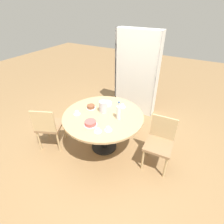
{
  "coord_description": "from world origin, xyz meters",
  "views": [
    {
      "loc": [
        1.33,
        -2.07,
        2.39
      ],
      "look_at": [
        0.0,
        0.31,
        0.61
      ],
      "focal_mm": 28.0,
      "sensor_mm": 36.0,
      "label": 1
    }
  ],
  "objects_px": {
    "chair_a": "(160,142)",
    "coffee_pot": "(103,106)",
    "cup_a": "(122,106)",
    "water_bottle": "(119,112)",
    "cake_main": "(90,123)",
    "cup_c": "(108,129)",
    "cup_b": "(77,113)",
    "bookshelf": "(136,76)",
    "cup_d": "(98,131)",
    "chair_b": "(49,126)",
    "cake_second": "(91,107)"
  },
  "relations": [
    {
      "from": "coffee_pot",
      "to": "water_bottle",
      "type": "relative_size",
      "value": 0.77
    },
    {
      "from": "chair_a",
      "to": "water_bottle",
      "type": "xyz_separation_m",
      "value": [
        -0.7,
        -0.08,
        0.39
      ]
    },
    {
      "from": "chair_b",
      "to": "cake_main",
      "type": "xyz_separation_m",
      "value": [
        0.85,
        0.12,
        0.29
      ]
    },
    {
      "from": "coffee_pot",
      "to": "cup_a",
      "type": "xyz_separation_m",
      "value": [
        0.23,
        0.3,
        -0.09
      ]
    },
    {
      "from": "coffee_pot",
      "to": "cake_main",
      "type": "height_order",
      "value": "coffee_pot"
    },
    {
      "from": "chair_b",
      "to": "cup_b",
      "type": "height_order",
      "value": "chair_b"
    },
    {
      "from": "chair_a",
      "to": "coffee_pot",
      "type": "height_order",
      "value": "coffee_pot"
    },
    {
      "from": "coffee_pot",
      "to": "cup_a",
      "type": "height_order",
      "value": "coffee_pot"
    },
    {
      "from": "cup_a",
      "to": "cup_b",
      "type": "bearing_deg",
      "value": -134.73
    },
    {
      "from": "chair_a",
      "to": "cake_main",
      "type": "bearing_deg",
      "value": -159.24
    },
    {
      "from": "water_bottle",
      "to": "cup_b",
      "type": "relative_size",
      "value": 2.77
    },
    {
      "from": "cup_a",
      "to": "cup_c",
      "type": "relative_size",
      "value": 1.0
    },
    {
      "from": "cup_a",
      "to": "cup_d",
      "type": "bearing_deg",
      "value": -90.61
    },
    {
      "from": "coffee_pot",
      "to": "cup_a",
      "type": "relative_size",
      "value": 2.13
    },
    {
      "from": "cake_second",
      "to": "coffee_pot",
      "type": "bearing_deg",
      "value": 2.26
    },
    {
      "from": "bookshelf",
      "to": "water_bottle",
      "type": "bearing_deg",
      "value": 102.33
    },
    {
      "from": "cup_d",
      "to": "cup_a",
      "type": "bearing_deg",
      "value": 89.39
    },
    {
      "from": "chair_b",
      "to": "cup_a",
      "type": "height_order",
      "value": "chair_b"
    },
    {
      "from": "cup_d",
      "to": "bookshelf",
      "type": "bearing_deg",
      "value": 96.27
    },
    {
      "from": "water_bottle",
      "to": "cup_a",
      "type": "relative_size",
      "value": 2.77
    },
    {
      "from": "cup_a",
      "to": "cup_c",
      "type": "distance_m",
      "value": 0.71
    },
    {
      "from": "water_bottle",
      "to": "cup_d",
      "type": "distance_m",
      "value": 0.47
    },
    {
      "from": "cup_c",
      "to": "water_bottle",
      "type": "bearing_deg",
      "value": 90.61
    },
    {
      "from": "water_bottle",
      "to": "cake_main",
      "type": "height_order",
      "value": "water_bottle"
    },
    {
      "from": "cup_c",
      "to": "coffee_pot",
      "type": "bearing_deg",
      "value": 129.76
    },
    {
      "from": "bookshelf",
      "to": "water_bottle",
      "type": "height_order",
      "value": "bookshelf"
    },
    {
      "from": "cup_a",
      "to": "cup_b",
      "type": "xyz_separation_m",
      "value": [
        -0.58,
        -0.58,
        0.0
      ]
    },
    {
      "from": "cup_c",
      "to": "cup_b",
      "type": "bearing_deg",
      "value": 170.36
    },
    {
      "from": "coffee_pot",
      "to": "cup_a",
      "type": "distance_m",
      "value": 0.38
    },
    {
      "from": "coffee_pot",
      "to": "cup_c",
      "type": "distance_m",
      "value": 0.53
    },
    {
      "from": "cup_d",
      "to": "cake_second",
      "type": "bearing_deg",
      "value": 133.46
    },
    {
      "from": "coffee_pot",
      "to": "cup_b",
      "type": "relative_size",
      "value": 2.13
    },
    {
      "from": "cup_b",
      "to": "cake_second",
      "type": "bearing_deg",
      "value": 70.71
    },
    {
      "from": "cake_main",
      "to": "cup_c",
      "type": "xyz_separation_m",
      "value": [
        0.31,
        0.02,
        -0.01
      ]
    },
    {
      "from": "cup_a",
      "to": "cake_second",
      "type": "bearing_deg",
      "value": -147.48
    },
    {
      "from": "chair_a",
      "to": "bookshelf",
      "type": "bearing_deg",
      "value": 123.01
    },
    {
      "from": "cake_main",
      "to": "cup_c",
      "type": "bearing_deg",
      "value": 3.84
    },
    {
      "from": "cake_main",
      "to": "cup_c",
      "type": "height_order",
      "value": "cake_main"
    },
    {
      "from": "chair_a",
      "to": "cup_b",
      "type": "distance_m",
      "value": 1.45
    },
    {
      "from": "chair_a",
      "to": "bookshelf",
      "type": "distance_m",
      "value": 1.81
    },
    {
      "from": "cake_second",
      "to": "bookshelf",
      "type": "bearing_deg",
      "value": 79.95
    },
    {
      "from": "cake_second",
      "to": "chair_b",
      "type": "bearing_deg",
      "value": -137.15
    },
    {
      "from": "chair_a",
      "to": "cup_d",
      "type": "xyz_separation_m",
      "value": [
        -0.82,
        -0.53,
        0.28
      ]
    },
    {
      "from": "coffee_pot",
      "to": "water_bottle",
      "type": "distance_m",
      "value": 0.34
    },
    {
      "from": "water_bottle",
      "to": "cake_main",
      "type": "relative_size",
      "value": 1.52
    },
    {
      "from": "water_bottle",
      "to": "cake_second",
      "type": "xyz_separation_m",
      "value": [
        -0.59,
        0.05,
        -0.1
      ]
    },
    {
      "from": "coffee_pot",
      "to": "cup_d",
      "type": "relative_size",
      "value": 2.13
    },
    {
      "from": "chair_a",
      "to": "cake_second",
      "type": "bearing_deg",
      "value": 178.4
    },
    {
      "from": "chair_a",
      "to": "cup_b",
      "type": "relative_size",
      "value": 7.49
    },
    {
      "from": "chair_a",
      "to": "cup_c",
      "type": "relative_size",
      "value": 7.49
    }
  ]
}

